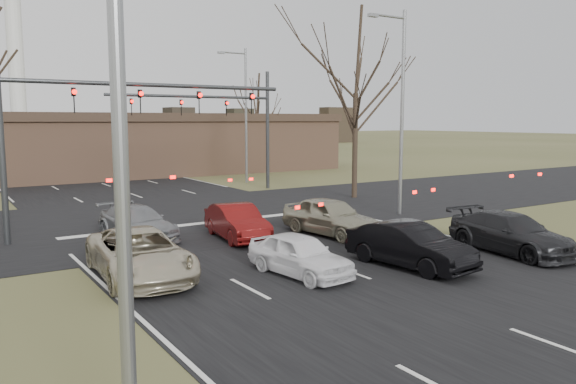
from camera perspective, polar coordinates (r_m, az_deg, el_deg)
name	(u,v)px	position (r m, az deg, el deg)	size (l,w,h in m)	color
ground	(417,297)	(15.77, 12.97, -10.31)	(360.00, 360.00, 0.00)	#494B28
road_main	(39,161)	(71.41, -24.01, 2.91)	(14.00, 300.00, 0.02)	black
road_cross	(194,216)	(28.04, -9.54, -2.45)	(200.00, 14.00, 0.02)	black
building	(106,144)	(50.14, -17.97, 4.62)	(42.40, 10.40, 5.30)	#8F664D
mast_arm_near	(90,111)	(24.09, -19.47, 7.73)	(12.12, 0.24, 8.00)	#383A3D
mast_arm_far	(231,116)	(37.51, -5.83, 7.73)	(11.12, 0.24, 8.00)	#383A3D
streetlight_left	(132,44)	(6.79, -15.55, 14.32)	(2.34, 0.25, 10.00)	gray
streetlight_right_near	(400,102)	(28.37, 11.28, 8.92)	(2.34, 0.25, 10.00)	gray
streetlight_right_far	(244,108)	(42.52, -4.51, 8.46)	(2.34, 0.25, 10.00)	gray
tree_right_near	(356,49)	(34.54, 6.97, 14.21)	(6.90, 6.90, 11.50)	black
tree_right_far	(257,96)	(52.31, -3.19, 9.76)	(5.40, 5.40, 9.00)	black
car_silver_suv	(140,254)	(17.50, -14.80, -6.12)	(2.43, 5.27, 1.46)	beige
car_white_sedan	(300,255)	(17.23, 1.21, -6.38)	(1.53, 3.80, 1.29)	white
car_black_hatch	(410,245)	(18.54, 12.26, -5.33)	(1.53, 4.38, 1.44)	black
car_charcoal_sedan	(511,233)	(21.60, 21.74, -3.92)	(1.99, 4.91, 1.42)	black
car_grey_ahead	(137,223)	(23.15, -15.06, -3.05)	(1.85, 4.55, 1.32)	gray
car_red_ahead	(237,222)	(22.46, -5.20, -3.05)	(1.47, 4.20, 1.39)	#5F0E0D
car_silver_ahead	(330,216)	(23.22, 4.33, -2.48)	(1.84, 4.57, 1.56)	#9F9B80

